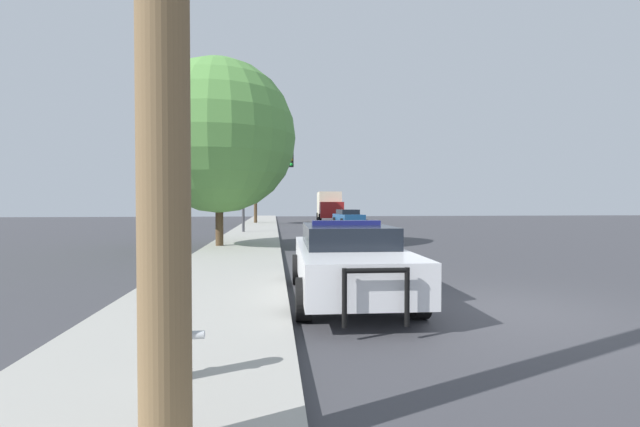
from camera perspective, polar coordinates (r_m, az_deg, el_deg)
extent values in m
plane|color=#3D3D42|center=(8.04, 23.21, -11.88)|extent=(110.00, 110.00, 0.00)
cube|color=#A3A099|center=(7.14, -16.44, -12.96)|extent=(3.00, 110.00, 0.13)
cube|color=white|center=(8.26, 3.73, -6.68)|extent=(2.00, 4.92, 0.67)
cube|color=black|center=(8.44, 3.50, -2.88)|extent=(1.67, 2.58, 0.39)
cylinder|color=black|center=(7.07, 13.04, -10.82)|extent=(0.26, 0.68, 0.67)
cylinder|color=black|center=(6.75, -2.21, -11.36)|extent=(0.26, 0.68, 0.67)
cylinder|color=black|center=(9.94, 7.71, -7.27)|extent=(0.26, 0.68, 0.67)
cylinder|color=black|center=(9.72, -2.96, -7.46)|extent=(0.26, 0.68, 0.67)
cylinder|color=black|center=(5.90, 11.53, -10.85)|extent=(0.07, 0.07, 0.79)
cylinder|color=black|center=(5.73, 3.28, -11.20)|extent=(0.07, 0.07, 0.79)
cylinder|color=black|center=(5.73, 7.48, -7.55)|extent=(0.89, 0.09, 0.07)
cube|color=navy|center=(8.43, 3.50, -1.23)|extent=(1.35, 0.24, 0.09)
cube|color=navy|center=(8.44, 10.09, -6.29)|extent=(0.10, 3.51, 0.19)
cylinder|color=#B7BCC1|center=(4.52, -18.29, -16.03)|extent=(0.20, 0.20, 0.69)
sphere|color=#B7BCC1|center=(4.43, -18.33, -11.42)|extent=(0.21, 0.21, 0.21)
cylinder|color=#B7BCC1|center=(4.54, -20.49, -15.06)|extent=(0.14, 0.08, 0.08)
cylinder|color=#B7BCC1|center=(4.47, -16.07, -15.29)|extent=(0.14, 0.08, 0.08)
cylinder|color=#424247|center=(26.21, -10.21, 3.03)|extent=(0.16, 0.16, 4.98)
cylinder|color=#424247|center=(26.33, -7.06, 8.14)|extent=(2.89, 0.11, 0.11)
cube|color=black|center=(26.29, -3.88, 7.17)|extent=(0.30, 0.24, 0.90)
sphere|color=red|center=(26.20, -3.87, 7.85)|extent=(0.20, 0.20, 0.20)
sphere|color=orange|center=(26.16, -3.87, 7.20)|extent=(0.20, 0.20, 0.20)
sphere|color=green|center=(26.14, -3.87, 6.54)|extent=(0.20, 0.20, 0.20)
cube|color=navy|center=(35.47, 3.79, -0.59)|extent=(2.06, 4.50, 0.62)
cube|color=black|center=(35.66, 3.71, 0.23)|extent=(1.65, 2.39, 0.39)
cylinder|color=black|center=(34.40, 5.71, -1.17)|extent=(0.29, 0.69, 0.67)
cylinder|color=black|center=(33.96, 3.00, -1.20)|extent=(0.29, 0.69, 0.67)
cylinder|color=black|center=(37.00, 4.52, -0.99)|extent=(0.29, 0.69, 0.67)
cylinder|color=black|center=(36.60, 1.99, -1.02)|extent=(0.29, 0.69, 0.67)
cube|color=maroon|center=(42.11, 1.54, 0.48)|extent=(2.38, 2.00, 1.58)
cube|color=beige|center=(45.47, 1.19, 1.21)|extent=(2.53, 4.97, 2.63)
cylinder|color=black|center=(42.43, 3.03, -0.58)|extent=(0.32, 0.87, 0.85)
cylinder|color=black|center=(42.24, 0.00, -0.59)|extent=(0.32, 0.87, 0.85)
cylinder|color=black|center=(46.50, 2.48, -0.41)|extent=(0.32, 0.87, 0.85)
cylinder|color=black|center=(46.33, -0.29, -0.42)|extent=(0.32, 0.87, 0.85)
cylinder|color=#4C3823|center=(38.50, -8.60, 1.81)|extent=(0.28, 0.28, 4.07)
sphere|color=#387A33|center=(38.67, -8.61, 6.69)|extent=(4.57, 4.57, 4.57)
cylinder|color=#4C3823|center=(17.69, -13.27, 0.18)|extent=(0.31, 0.31, 2.70)
sphere|color=#5B9947|center=(17.89, -13.33, 9.97)|extent=(6.15, 6.15, 6.15)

